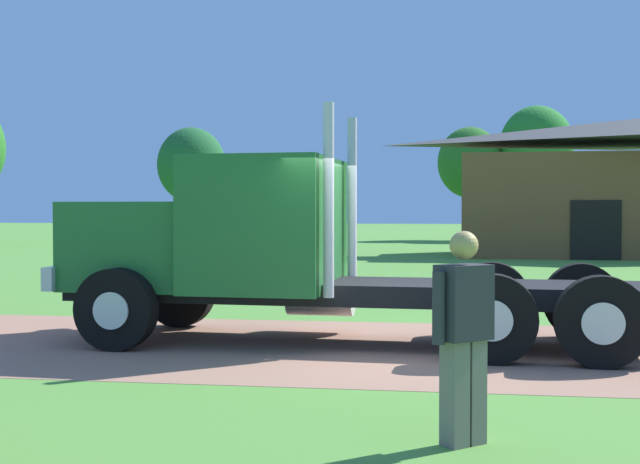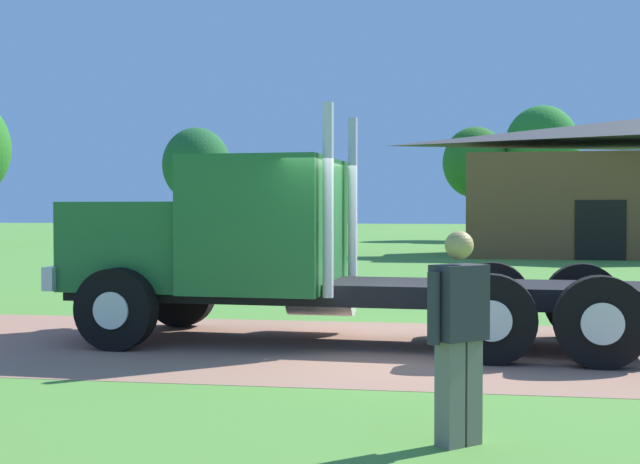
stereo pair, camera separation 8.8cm
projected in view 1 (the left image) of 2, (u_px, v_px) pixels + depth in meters
The scene contains 8 objects.
ground_plane at pixel (386, 349), 11.19m from camera, with size 200.00×200.00×0.00m, color #538E36.
dirt_track at pixel (386, 349), 11.19m from camera, with size 120.00×5.19×0.01m, color #9F7159.
truck_foreground_white at pixel (269, 252), 11.82m from camera, with size 8.28×3.01×3.21m.
visitor_walking_mid at pixel (464, 330), 6.60m from camera, with size 0.48×0.47×1.68m.
shed_building at pixel (640, 190), 33.28m from camera, with size 14.67×6.18×5.46m.
tree_mid at pixel (191, 165), 48.29m from camera, with size 3.90×3.90×6.57m.
tree_right at pixel (470, 163), 51.34m from camera, with size 3.92×3.92×6.89m.
tree_far_right at pixel (536, 146), 50.78m from camera, with size 4.38×4.38×8.12m.
Camera 1 is at (0.80, -11.15, 1.85)m, focal length 47.35 mm.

